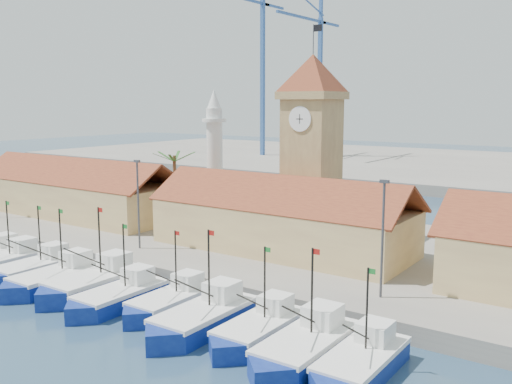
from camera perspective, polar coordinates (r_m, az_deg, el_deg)
The scene contains 21 objects.
ground at distance 43.80m, azimuth -11.98°, elevation -12.91°, with size 400.00×400.00×0.00m, color #1B2F4A.
quay at distance 61.60m, azimuth 4.53°, elevation -5.59°, with size 140.00×32.00×1.50m, color gray.
terminal at distance 141.61m, azimuth 22.40°, elevation 2.09°, with size 240.00×80.00×2.00m, color gray.
boat_1 at distance 60.86m, azimuth -24.06°, elevation -6.54°, with size 3.46×9.47×7.16m.
boat_2 at distance 57.45m, azimuth -21.38°, elevation -7.27°, with size 3.42×9.36×7.08m.
boat_3 at distance 53.59m, azimuth -19.54°, elevation -8.29°, with size 3.56×9.76×7.39m.
boat_4 at distance 51.12m, azimuth -16.03°, elevation -8.90°, with size 3.76×10.31×7.80m.
boat_5 at distance 47.52m, azimuth -13.69°, elevation -10.27°, with size 3.39×9.28×7.02m.
boat_6 at distance 45.67m, azimuth -8.65°, elevation -10.96°, with size 3.24×8.87×6.71m.
boat_7 at distance 41.89m, azimuth -5.50°, elevation -12.62°, with size 3.69×10.10×7.64m.
boat_8 at distance 40.02m, azimuth 0.18°, elevation -13.76°, with size 3.31×9.06×6.85m.
boat_9 at distance 37.31m, azimuth 4.82°, elevation -15.42°, with size 3.65×10.00×7.57m.
boat_10 at distance 35.89m, azimuth 10.31°, elevation -16.69°, with size 3.32×9.10×6.88m.
hall_left at distance 79.06m, azimuth -17.46°, elevation -0.35°, with size 31.20×10.13×7.61m.
hall_center at distance 57.52m, azimuth 2.55°, elevation -3.30°, with size 27.04×10.13×7.61m.
clock_tower at distance 61.52m, azimuth 5.60°, elevation 4.97°, with size 5.80×5.80×22.70m.
minaret at distance 71.77m, azimuth -4.16°, elevation 3.76°, with size 3.00×3.00×16.30m.
palm_tree at distance 73.92m, azimuth -8.12°, elevation 1.12°, with size 5.60×5.03×8.39m.
lamp_posts at distance 50.27m, azimuth -1.82°, elevation -2.17°, with size 80.70×0.25×9.03m.
crane_blue_far at distance 155.83m, azimuth 0.34°, elevation 13.59°, with size 1.00×34.86×48.15m.
crane_blue_near at distance 153.61m, azimuth 6.20°, elevation 12.44°, with size 1.00×31.03×43.05m.
Camera 1 is at (29.96, -27.58, 16.12)m, focal length 40.00 mm.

